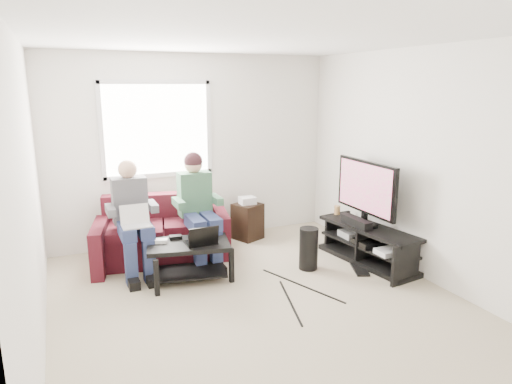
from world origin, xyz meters
TOP-DOWN VIEW (x-y plane):
  - floor at (0.00, 0.00)m, footprint 4.50×4.50m
  - ceiling at (0.00, 0.00)m, footprint 4.50×4.50m
  - wall_back at (0.00, 2.25)m, footprint 4.50×0.00m
  - wall_front at (0.00, -2.25)m, footprint 4.50×0.00m
  - wall_left at (-2.00, 0.00)m, footprint 0.00×4.50m
  - wall_right at (2.00, 0.00)m, footprint 0.00×4.50m
  - window at (-0.50, 2.23)m, footprint 1.48×0.04m
  - sofa at (-0.62, 1.65)m, footprint 1.86×1.07m
  - person_left at (-1.02, 1.37)m, footprint 0.40×0.71m
  - person_right at (-0.22, 1.39)m, footprint 0.40×0.71m
  - laptop_silver at (-1.02, 1.12)m, footprint 0.39×0.35m
  - coffee_table at (-0.50, 0.85)m, footprint 1.00×0.73m
  - laptop_black at (-0.38, 0.77)m, footprint 0.37×0.29m
  - controller_a at (-0.78, 0.97)m, footprint 0.16×0.13m
  - controller_b at (-0.60, 1.03)m, footprint 0.15×0.10m
  - controller_c at (-0.20, 1.00)m, footprint 0.15×0.10m
  - tv_stand at (1.70, 0.47)m, footprint 0.61×1.46m
  - tv at (1.70, 0.57)m, footprint 0.12×1.10m
  - soundbar at (1.58, 0.57)m, footprint 0.12×0.50m
  - drink_cup at (1.65, 1.10)m, footprint 0.08×0.08m
  - console_white at (1.70, 0.07)m, footprint 0.30×0.22m
  - console_grey at (1.70, 0.77)m, footprint 0.34×0.26m
  - console_black at (1.70, 0.42)m, footprint 0.38×0.30m
  - subwoofer at (0.92, 0.59)m, footprint 0.23×0.23m
  - keyboard_floor at (1.47, 0.32)m, footprint 0.31×0.48m
  - end_table at (0.67, 1.92)m, footprint 0.35×0.35m

SIDE VIEW (x-z plane):
  - floor at x=0.00m, z-range 0.00..0.00m
  - keyboard_floor at x=1.47m, z-range 0.00..0.03m
  - tv_stand at x=1.70m, z-range -0.02..0.44m
  - subwoofer at x=0.92m, z-range 0.00..0.51m
  - end_table at x=0.67m, z-range -0.03..0.59m
  - console_white at x=1.70m, z-range 0.25..0.31m
  - console_black at x=1.70m, z-range 0.25..0.32m
  - console_grey at x=1.70m, z-range 0.25..0.33m
  - sofa at x=-0.62m, z-range -0.10..0.70m
  - coffee_table at x=-0.50m, z-range 0.11..0.56m
  - controller_a at x=-0.78m, z-range 0.45..0.49m
  - controller_b at x=-0.60m, z-range 0.45..0.49m
  - controller_c at x=-0.20m, z-range 0.45..0.49m
  - soundbar at x=1.58m, z-range 0.47..0.57m
  - drink_cup at x=1.65m, z-range 0.47..0.59m
  - laptop_black at x=-0.38m, z-range 0.45..0.69m
  - laptop_silver at x=-1.02m, z-range 0.57..0.81m
  - person_left at x=-1.02m, z-range 0.06..1.38m
  - person_right at x=-0.22m, z-range 0.10..1.47m
  - tv at x=1.70m, z-range 0.52..1.33m
  - wall_back at x=0.00m, z-range -0.95..3.55m
  - wall_front at x=0.00m, z-range -0.95..3.55m
  - wall_left at x=-2.00m, z-range -0.95..3.55m
  - wall_right at x=2.00m, z-range -0.95..3.55m
  - window at x=-0.50m, z-range 0.96..2.24m
  - ceiling at x=0.00m, z-range 2.60..2.60m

